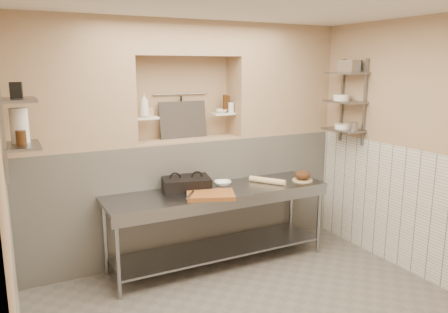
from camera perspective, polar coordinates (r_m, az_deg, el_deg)
wall_right at (r=5.16m, az=24.81°, el=0.76°), size 0.10×3.90×2.80m
wall_back at (r=5.55m, az=-5.90°, el=2.49°), size 4.00×0.10×2.80m
backwall_lower at (r=5.48m, az=-4.80°, el=-5.13°), size 4.00×0.40×1.40m
alcove_sill at (r=5.32m, az=-4.93°, el=2.21°), size 1.30×0.40×0.02m
backwall_pillar_left at (r=4.91m, az=-19.73°, el=8.89°), size 1.35×0.40×1.40m
backwall_pillar_right at (r=5.88m, az=7.18°, el=9.83°), size 1.35×0.40×1.40m
backwall_header at (r=5.25m, az=-5.16°, el=15.12°), size 1.30×0.40×0.40m
wainscot_left at (r=3.49m, az=-25.34°, el=-16.48°), size 0.02×3.90×1.40m
wainscot_right at (r=5.28m, az=23.75°, el=-6.77°), size 0.02×3.90×1.40m
alcove_shelf_left at (r=5.11m, az=-10.20°, el=4.97°), size 0.28×0.16×0.02m
alcove_shelf_right at (r=5.48m, az=-0.12°, el=5.60°), size 0.28×0.16×0.02m
utensil_rail at (r=5.41m, az=-5.71°, el=8.12°), size 0.70×0.02×0.02m
hanging_steel at (r=5.41m, az=-5.60°, el=6.31°), size 0.02×0.02×0.30m
splash_panel at (r=5.38m, az=-5.37°, el=4.79°), size 0.60×0.08×0.45m
shelf_rail_left_a at (r=4.39m, az=-27.01°, el=4.11°), size 0.03×0.03×0.95m
shelf_rail_left_b at (r=3.99m, az=-26.96°, el=3.47°), size 0.03×0.03×0.95m
wall_shelf_left_lower at (r=4.22m, az=-24.91°, el=1.29°), size 0.30×0.50×0.02m
wall_shelf_left_upper at (r=4.17m, az=-25.38°, el=6.69°), size 0.30×0.50×0.03m
shelf_rail_right_a at (r=5.90m, az=15.16°, el=7.09°), size 0.03×0.03×1.05m
shelf_rail_right_b at (r=5.61m, az=17.90°, el=6.72°), size 0.03×0.03×1.05m
wall_shelf_right_lower at (r=5.70m, az=15.30°, el=3.39°), size 0.30×0.50×0.02m
wall_shelf_right_mid at (r=5.66m, az=15.49°, el=6.90°), size 0.30×0.50×0.02m
wall_shelf_right_upper at (r=5.64m, az=15.69°, el=10.44°), size 0.30×0.50×0.03m
prep_table at (r=5.07m, az=-0.67°, el=-7.19°), size 2.60×0.70×0.90m
panini_press at (r=5.00m, az=-4.95°, el=-3.55°), size 0.61×0.50×0.14m
cutting_board at (r=4.72m, az=-1.78°, el=-5.04°), size 0.61×0.52×0.05m
knife_blade at (r=4.90m, az=-0.94°, el=-4.11°), size 0.23×0.03×0.01m
tongs at (r=4.62m, az=-4.43°, el=-5.00°), size 0.18×0.23×0.02m
mixing_bowl at (r=5.18m, az=-0.15°, el=-3.50°), size 0.26×0.26×0.05m
rolling_pin at (r=5.28m, az=5.69°, el=-3.15°), size 0.32×0.42×0.07m
bread_board at (r=5.47m, az=10.19°, el=-3.05°), size 0.25×0.25×0.01m
bread_loaf at (r=5.45m, az=10.21°, el=-2.39°), size 0.19×0.19×0.12m
bottle_soap at (r=5.05m, az=-10.38°, el=6.62°), size 0.13×0.13×0.28m
jar_alcove at (r=5.12m, az=-9.71°, el=5.74°), size 0.07×0.07×0.11m
bowl_alcove at (r=5.46m, az=-0.37°, el=5.95°), size 0.15×0.15×0.05m
condiment_a at (r=5.53m, az=0.45°, el=6.88°), size 0.06×0.06×0.21m
condiment_b at (r=5.51m, az=0.12°, el=6.92°), size 0.06×0.06×0.22m
condiment_c at (r=5.51m, az=0.93°, el=6.43°), size 0.07×0.07×0.13m
jug_left at (r=4.29m, az=-25.16°, el=3.68°), size 0.16×0.16×0.31m
jar_left at (r=4.16m, az=-24.97°, el=2.23°), size 0.09×0.09×0.13m
box_left_upper at (r=4.22m, az=-25.51°, el=7.84°), size 0.11×0.11×0.14m
bowl_right at (r=5.70m, az=15.23°, el=3.82°), size 0.19×0.19×0.06m
canister_right at (r=5.56m, az=16.59°, el=3.78°), size 0.10×0.10×0.10m
bowl_right_mid at (r=5.70m, az=15.07°, el=7.45°), size 0.20×0.20×0.07m
basket_right at (r=5.60m, az=16.10°, el=11.28°), size 0.21×0.25×0.14m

